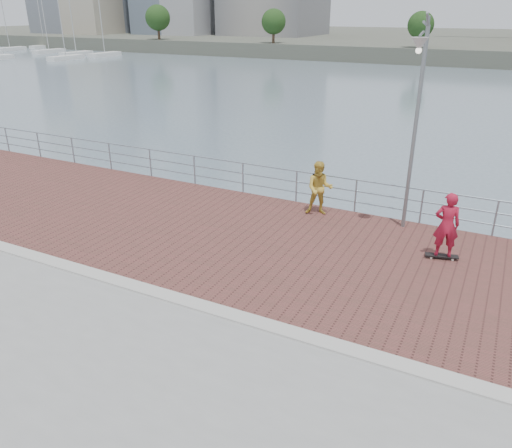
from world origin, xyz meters
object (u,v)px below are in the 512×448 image
at_px(skateboarder, 447,225).
at_px(bystander, 320,188).
at_px(street_lamp, 417,91).
at_px(guardrail, 325,187).

relative_size(skateboarder, bystander, 1.02).
height_order(skateboarder, bystander, skateboarder).
bearing_deg(skateboarder, street_lamp, -57.62).
xyz_separation_m(street_lamp, skateboarder, (1.36, -1.25, -3.09)).
distance_m(guardrail, bystander, 0.73).
distance_m(street_lamp, skateboarder, 3.60).
bearing_deg(street_lamp, skateboarder, -42.59).
relative_size(guardrail, street_lamp, 6.82).
height_order(street_lamp, bystander, street_lamp).
bearing_deg(skateboarder, bystander, -35.09).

